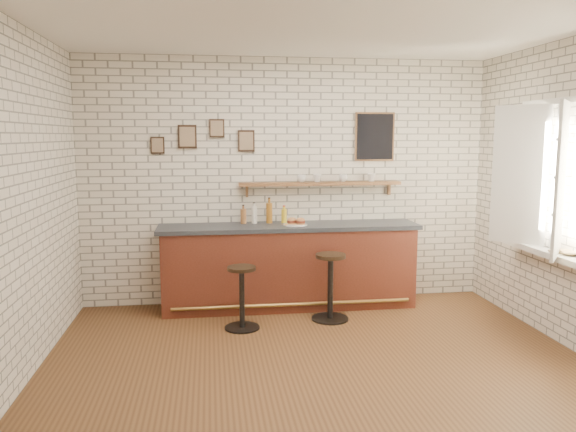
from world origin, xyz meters
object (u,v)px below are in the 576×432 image
shelf_cup_a (302,178)px  bitters_bottle_amber (269,213)px  condiment_bottle_yellow (284,215)px  shelf_cup_c (343,178)px  bar_counter (289,266)px  book_upper (561,252)px  bar_stool_left (242,295)px  book_lower (560,253)px  ciabatta_sandwich (296,221)px  shelf_cup_b (317,178)px  bar_stool_right (330,285)px  shelf_cup_d (371,177)px  bitters_bottle_brown (243,216)px  bitters_bottle_white (254,215)px  sandwich_plate (295,225)px

shelf_cup_a → bitters_bottle_amber: bearing=160.9°
bitters_bottle_amber → condiment_bottle_yellow: size_ratio=1.47×
bitters_bottle_amber → shelf_cup_c: 1.01m
bar_counter → book_upper: bar_counter is taller
bar_stool_left → book_lower: 3.21m
ciabatta_sandwich → shelf_cup_a: size_ratio=2.21×
shelf_cup_b → book_upper: shelf_cup_b is taller
condiment_bottle_yellow → bar_stool_left: (-0.57, -0.86, -0.73)m
bar_counter → shelf_cup_c: 1.27m
bar_stool_right → book_upper: bearing=-29.6°
bitters_bottle_amber → book_lower: (2.62, -1.83, -0.20)m
bitters_bottle_amber → shelf_cup_d: 1.35m
condiment_bottle_yellow → shelf_cup_c: bearing=3.8°
bar_stool_left → bitters_bottle_brown: bearing=84.9°
condiment_bottle_yellow → book_lower: condiment_bottle_yellow is taller
shelf_cup_d → book_lower: shelf_cup_d is taller
ciabatta_sandwich → bitters_bottle_amber: bitters_bottle_amber is taller
bar_counter → shelf_cup_c: (0.70, 0.20, 1.04)m
bitters_bottle_brown → bitters_bottle_white: bearing=0.0°
bitters_bottle_brown → bar_stool_right: bearing=-37.4°
bar_stool_right → shelf_cup_c: shelf_cup_c is taller
bar_stool_left → shelf_cup_b: size_ratio=6.53×
bitters_bottle_brown → bitters_bottle_white: bitters_bottle_white is taller
condiment_bottle_yellow → shelf_cup_c: 0.87m
ciabatta_sandwich → bar_stool_left: ciabatta_sandwich is taller
ciabatta_sandwich → book_lower: size_ratio=1.00×
book_lower → bitters_bottle_brown: bearing=120.4°
condiment_bottle_yellow → book_lower: size_ratio=0.86×
bar_counter → condiment_bottle_yellow: condiment_bottle_yellow is taller
shelf_cup_b → shelf_cup_d: size_ratio=1.00×
bitters_bottle_brown → book_upper: (2.93, -1.85, -0.14)m
bitters_bottle_white → shelf_cup_c: (1.11, 0.05, 0.43)m
shelf_cup_b → book_upper: 2.83m
ciabatta_sandwich → shelf_cup_b: (0.30, 0.25, 0.49)m
sandwich_plate → bitters_bottle_amber: bitters_bottle_amber is taller
shelf_cup_b → shelf_cup_c: shelf_cup_b is taller
bitters_bottle_brown → book_lower: (2.93, -1.83, -0.16)m
bitters_bottle_amber → bar_stool_right: bearing=-49.2°
sandwich_plate → shelf_cup_d: (1.00, 0.25, 0.53)m
bitters_bottle_brown → bar_counter: bearing=-15.8°
sandwich_plate → shelf_cup_a: shelf_cup_a is taller
bar_stool_right → shelf_cup_c: 1.40m
shelf_cup_c → shelf_cup_d: 0.36m
book_upper → shelf_cup_b: bearing=155.6°
shelf_cup_c → book_lower: size_ratio=0.45×
ciabatta_sandwich → shelf_cup_c: shelf_cup_c is taller
bitters_bottle_amber → shelf_cup_c: (0.92, 0.05, 0.41)m
ciabatta_sandwich → bar_stool_left: bearing=-136.1°
shelf_cup_c → book_lower: 2.60m
book_upper → bar_counter: bearing=163.5°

